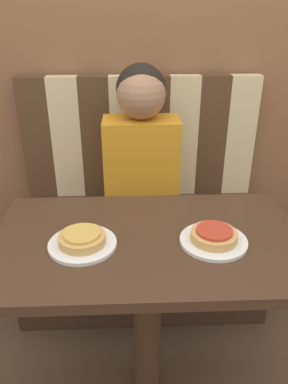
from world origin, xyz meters
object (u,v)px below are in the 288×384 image
Objects in this scene: person at (141,141)px; pizza_right at (214,235)px; plate_right at (213,241)px; pizza_left at (82,238)px; plate_left at (83,244)px.

pizza_right is (0.21, -0.64, -0.09)m from person.
plate_right is 1.46× the size of pizza_left.
pizza_left is at bearing 180.00° from plate_right.
plate_left is at bearing -180.00° from pizza_right.
plate_left is 0.02m from pizza_left.
plate_right is at bearing -72.09° from person.
pizza_left is at bearing 90.00° from plate_left.
pizza_left reaches higher than plate_left.
plate_right is at bearing 0.00° from plate_left.
pizza_right is (0.00, 0.00, 0.02)m from plate_right.
plate_left is (-0.21, -0.64, -0.12)m from person.
plate_right is 1.46× the size of pizza_right.
pizza_left is (0.00, 0.00, 0.02)m from plate_left.
person is at bearing 107.91° from pizza_right.
plate_right is (0.41, 0.00, 0.00)m from plate_left.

